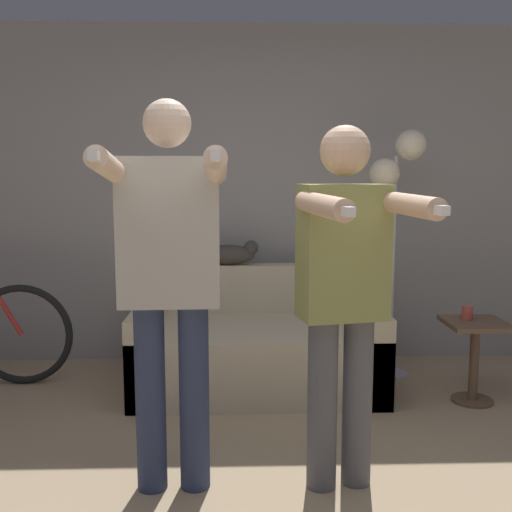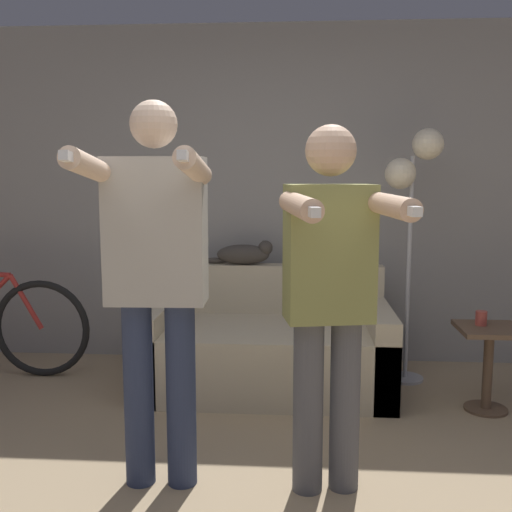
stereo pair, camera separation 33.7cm
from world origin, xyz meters
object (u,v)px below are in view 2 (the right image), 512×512
cat (245,254)px  floor_lamp (413,180)px  cup (481,318)px  couch (268,348)px  person_right (330,287)px  person_left (156,268)px  side_table (489,352)px

cat → floor_lamp: 1.31m
cat → cup: bearing=-23.2°
couch → person_right: person_right is taller
floor_lamp → cup: bearing=-54.2°
person_right → cat: (-0.53, 1.74, -0.09)m
person_left → couch: bearing=70.4°
person_left → cup: 2.14m
couch → person_right: (0.35, -1.37, 0.70)m
person_right → side_table: person_right is taller
person_left → floor_lamp: (1.44, 1.57, 0.38)m
side_table → person_left: bearing=-150.6°
couch → floor_lamp: bearing=11.4°
couch → floor_lamp: size_ratio=0.93×
person_left → person_right: 0.79m
cat → cup: 1.70m
person_right → person_left: bearing=169.2°
floor_lamp → cup: floor_lamp is taller
cat → side_table: 1.80m
side_table → cup: (-0.04, 0.04, 0.21)m
cat → side_table: bearing=-23.9°
couch → person_left: size_ratio=0.93×
cat → couch: bearing=-62.8°
couch → cup: couch is taller
side_table → person_right: bearing=-135.3°
floor_lamp → side_table: floor_lamp is taller
couch → cat: size_ratio=3.12×
cat → cup: size_ratio=5.93×
couch → cat: 0.74m
cup → floor_lamp: bearing=125.8°
cup → couch: bearing=167.8°
person_left → cup: bearing=29.3°
person_right → cup: (1.00, 1.08, -0.39)m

